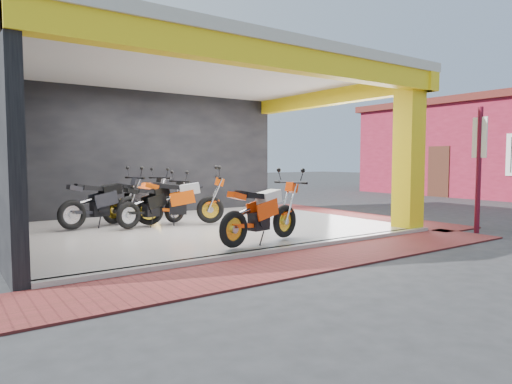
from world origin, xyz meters
TOP-DOWN VIEW (x-y plane):
  - ground at (0.00, 0.00)m, footprint 80.00×80.00m
  - showroom_floor at (0.00, 2.00)m, footprint 8.00×6.00m
  - showroom_ceiling at (0.00, 2.00)m, footprint 8.40×6.40m
  - back_wall at (0.00, 5.10)m, footprint 8.20×0.20m
  - corner_column at (3.75, -0.75)m, footprint 0.50×0.50m
  - header_beam_front at (0.00, -1.00)m, footprint 8.40×0.30m
  - header_beam_right at (4.00, 2.00)m, footprint 0.30×6.40m
  - floor_kerb at (0.00, -1.02)m, footprint 8.00×0.20m
  - paver_front at (0.00, -1.80)m, footprint 9.00×1.40m
  - paver_right at (4.80, 2.00)m, footprint 1.40×7.00m
  - signpost at (4.77, -1.80)m, footprint 0.11×0.38m
  - moto_hero at (0.50, -0.41)m, footprint 2.22×1.21m
  - moto_row_a at (0.31, 2.13)m, footprint 2.29×1.57m
  - moto_row_b at (-0.32, 2.72)m, footprint 2.07×1.20m
  - moto_row_c at (-0.32, 3.85)m, footprint 2.18×1.46m
  - moto_row_d at (-1.23, 3.27)m, footprint 2.25×1.24m

SIDE VIEW (x-z plane):
  - ground at x=0.00m, z-range 0.00..0.00m
  - paver_front at x=0.00m, z-range 0.00..0.03m
  - paver_right at x=4.80m, z-range 0.00..0.03m
  - showroom_floor at x=0.00m, z-range 0.00..0.10m
  - floor_kerb at x=0.00m, z-range 0.00..0.10m
  - moto_row_b at x=-0.32m, z-range 0.10..1.29m
  - moto_row_c at x=-0.32m, z-range 0.10..1.35m
  - moto_hero at x=0.50m, z-range 0.10..1.39m
  - moto_row_d at x=-1.23m, z-range 0.10..1.40m
  - moto_row_a at x=0.31m, z-range 0.10..1.41m
  - signpost at x=4.77m, z-range 0.13..2.87m
  - back_wall at x=0.00m, z-range 0.00..3.50m
  - corner_column at x=3.75m, z-range 0.00..3.50m
  - header_beam_front at x=0.00m, z-range 3.10..3.50m
  - header_beam_right at x=4.00m, z-range 3.10..3.50m
  - showroom_ceiling at x=0.00m, z-range 3.50..3.70m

